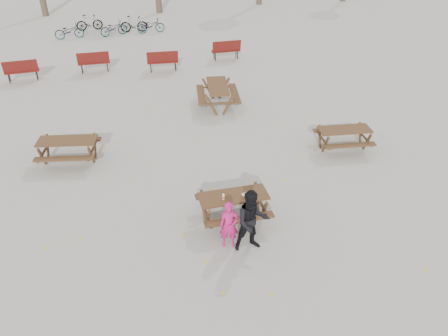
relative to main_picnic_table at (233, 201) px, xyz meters
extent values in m
plane|color=gray|center=(0.00, 0.00, -0.59)|extent=(80.00, 80.00, 0.00)
cube|color=#351E13|center=(0.00, 0.00, 0.16)|extent=(1.80, 0.70, 0.05)
cube|color=#351E13|center=(0.00, -0.60, -0.14)|extent=(1.80, 0.25, 0.05)
cube|color=#351E13|center=(0.00, 0.60, -0.14)|extent=(1.80, 0.25, 0.05)
cylinder|color=#351E13|center=(-0.75, -0.30, -0.22)|extent=(0.08, 0.08, 0.73)
cylinder|color=#351E13|center=(-0.75, 0.30, -0.22)|extent=(0.08, 0.08, 0.73)
cylinder|color=#351E13|center=(0.75, -0.30, -0.22)|extent=(0.08, 0.08, 0.73)
cylinder|color=#351E13|center=(0.75, 0.30, -0.22)|extent=(0.08, 0.08, 0.73)
cube|color=white|center=(0.31, -0.06, 0.21)|extent=(0.18, 0.11, 0.03)
ellipsoid|color=tan|center=(0.31, -0.06, 0.25)|extent=(0.14, 0.06, 0.05)
cylinder|color=silver|center=(-0.29, -0.10, 0.26)|extent=(0.06, 0.06, 0.15)
cylinder|color=#EE3B0C|center=(-0.29, -0.10, 0.25)|extent=(0.07, 0.07, 0.05)
cylinder|color=white|center=(-0.29, -0.10, 0.35)|extent=(0.03, 0.03, 0.02)
imported|color=#BA1763|center=(-0.37, -0.97, 0.05)|extent=(0.52, 0.40, 1.27)
imported|color=black|center=(0.13, -1.18, 0.24)|extent=(0.82, 0.65, 1.66)
imported|color=black|center=(-5.03, 19.05, -0.14)|extent=(1.75, 0.83, 0.89)
imported|color=black|center=(-3.87, 20.67, -0.10)|extent=(1.67, 0.65, 0.98)
imported|color=black|center=(-2.43, 19.12, -0.14)|extent=(1.78, 1.13, 0.88)
imported|color=black|center=(-1.17, 19.56, -0.08)|extent=(1.70, 0.59, 1.00)
imported|color=black|center=(-0.15, 19.15, -0.14)|extent=(1.72, 0.67, 0.89)
camera|label=1|loc=(-2.47, -8.83, 6.79)|focal=35.00mm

